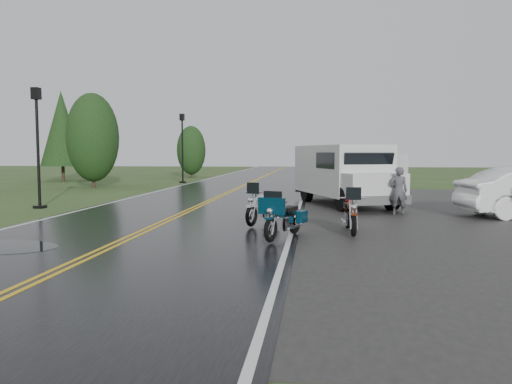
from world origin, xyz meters
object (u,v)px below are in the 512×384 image
(motorcycle_red, at_px, (354,215))
(motorcycle_silver, at_px, (251,207))
(motorcycle_teal, at_px, (271,219))
(person_at_van, at_px, (398,192))
(van_white, at_px, (344,178))
(lamp_post_near_left, at_px, (38,148))
(lamp_post_far_left, at_px, (182,148))

(motorcycle_red, distance_m, motorcycle_silver, 2.94)
(motorcycle_teal, xyz_separation_m, person_at_van, (3.68, 5.71, 0.21))
(van_white, bearing_deg, motorcycle_silver, -144.16)
(lamp_post_near_left, bearing_deg, van_white, 0.23)
(person_at_van, bearing_deg, lamp_post_near_left, 0.10)
(lamp_post_near_left, bearing_deg, motorcycle_red, -25.79)
(lamp_post_far_left, bearing_deg, van_white, -57.35)
(lamp_post_near_left, height_order, lamp_post_far_left, lamp_post_far_left)
(lamp_post_near_left, xyz_separation_m, lamp_post_far_left, (1.23, 15.47, 0.11))
(motorcycle_teal, relative_size, van_white, 0.32)
(van_white, xyz_separation_m, lamp_post_near_left, (-11.12, -0.04, 1.04))
(lamp_post_far_left, bearing_deg, motorcycle_red, -64.70)
(motorcycle_teal, height_order, person_at_van, person_at_van)
(motorcycle_red, bearing_deg, motorcycle_teal, -154.67)
(person_at_van, bearing_deg, lamp_post_far_left, -51.32)
(motorcycle_teal, bearing_deg, van_white, 92.62)
(person_at_van, bearing_deg, motorcycle_teal, 60.00)
(motorcycle_teal, distance_m, person_at_van, 6.79)
(lamp_post_near_left, bearing_deg, motorcycle_teal, -34.53)
(lamp_post_near_left, distance_m, lamp_post_far_left, 15.52)
(van_white, bearing_deg, lamp_post_far_left, 101.77)
(motorcycle_silver, bearing_deg, motorcycle_red, -7.07)
(motorcycle_red, relative_size, lamp_post_near_left, 0.44)
(lamp_post_near_left, bearing_deg, lamp_post_far_left, 85.44)
(motorcycle_red, relative_size, motorcycle_teal, 1.01)
(motorcycle_teal, bearing_deg, person_at_van, 76.75)
(motorcycle_red, relative_size, lamp_post_far_left, 0.42)
(motorcycle_teal, height_order, motorcycle_silver, motorcycle_silver)
(motorcycle_red, xyz_separation_m, lamp_post_far_left, (-9.84, 20.82, 1.76))
(motorcycle_teal, bearing_deg, lamp_post_near_left, 165.02)
(motorcycle_red, distance_m, lamp_post_near_left, 12.41)
(motorcycle_red, bearing_deg, van_white, 87.77)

